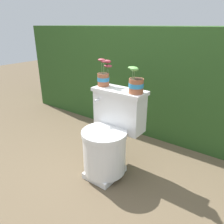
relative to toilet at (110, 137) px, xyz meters
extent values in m
plane|color=brown|center=(0.03, -0.11, -0.33)|extent=(12.00, 12.00, 0.00)
cube|color=#284C1E|center=(0.03, 1.29, 0.26)|extent=(3.99, 1.03, 1.20)
cube|color=silver|center=(0.00, -0.07, -0.31)|extent=(0.25, 0.31, 0.05)
cylinder|color=silver|center=(0.00, -0.07, -0.12)|extent=(0.36, 0.36, 0.33)
cylinder|color=silver|center=(0.00, -0.07, 0.07)|extent=(0.37, 0.37, 0.04)
cube|color=silver|center=(0.00, 0.14, 0.19)|extent=(0.44, 0.17, 0.32)
cube|color=silver|center=(0.00, 0.14, 0.37)|extent=(0.46, 0.20, 0.03)
cylinder|color=silver|center=(-0.15, 0.02, 0.29)|extent=(0.02, 0.05, 0.02)
cylinder|color=#9E5638|center=(-0.17, 0.14, 0.44)|extent=(0.10, 0.10, 0.11)
cylinder|color=#2D84BC|center=(-0.17, 0.14, 0.45)|extent=(0.10, 0.10, 0.03)
cylinder|color=#332319|center=(-0.17, 0.14, 0.49)|extent=(0.09, 0.09, 0.01)
cylinder|color=#4C753D|center=(-0.15, 0.18, 0.52)|extent=(0.01, 0.01, 0.05)
ellipsoid|color=#93333D|center=(-0.15, 0.18, 0.55)|extent=(0.08, 0.05, 0.02)
cylinder|color=#4C753D|center=(-0.16, 0.13, 0.54)|extent=(0.01, 0.01, 0.10)
ellipsoid|color=#93333D|center=(-0.16, 0.13, 0.60)|extent=(0.05, 0.04, 0.02)
cylinder|color=#4C753D|center=(-0.16, 0.19, 0.54)|extent=(0.01, 0.01, 0.09)
ellipsoid|color=#93333D|center=(-0.16, 0.19, 0.59)|extent=(0.07, 0.05, 0.03)
cylinder|color=#4C753D|center=(-0.19, 0.14, 0.55)|extent=(0.01, 0.01, 0.11)
ellipsoid|color=#93333D|center=(-0.19, 0.14, 0.61)|extent=(0.07, 0.05, 0.02)
cylinder|color=#9E5638|center=(0.16, 0.12, 0.44)|extent=(0.11, 0.11, 0.11)
cylinder|color=#2D84BC|center=(0.16, 0.12, 0.45)|extent=(0.12, 0.12, 0.03)
cylinder|color=#332319|center=(0.16, 0.12, 0.49)|extent=(0.10, 0.10, 0.01)
cylinder|color=#4C753D|center=(0.13, 0.12, 0.54)|extent=(0.01, 0.01, 0.07)
ellipsoid|color=#569342|center=(0.13, 0.12, 0.58)|extent=(0.08, 0.06, 0.02)
cylinder|color=#4C753D|center=(0.16, 0.09, 0.53)|extent=(0.01, 0.01, 0.07)
ellipsoid|color=#569342|center=(0.16, 0.09, 0.58)|extent=(0.07, 0.05, 0.03)
camera|label=1|loc=(0.98, -1.29, 0.88)|focal=35.00mm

